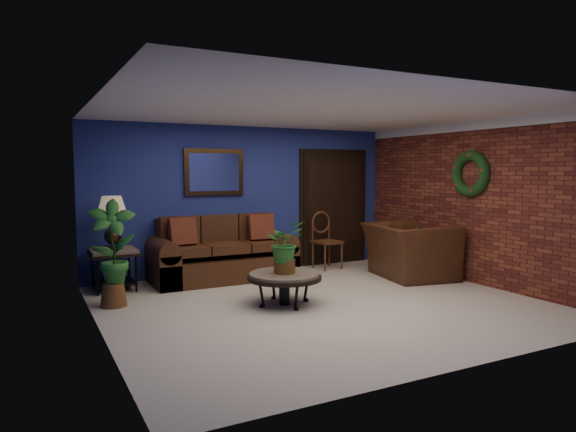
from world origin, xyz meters
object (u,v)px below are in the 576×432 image
sofa (222,258)px  side_chair (325,236)px  coffee_table (284,277)px  armchair (410,251)px  table_lamp (112,216)px  end_table (113,259)px

sofa → side_chair: 1.99m
sofa → coffee_table: 1.91m
sofa → armchair: 3.07m
sofa → coffee_table: (0.17, -1.90, 0.02)m
armchair → table_lamp: bearing=84.3°
sofa → side_chair: bearing=1.1°
table_lamp → end_table: bearing=0.0°
table_lamp → coffee_table: bearing=-45.4°
side_chair → armchair: bearing=-64.2°
sofa → table_lamp: size_ratio=3.06×
sofa → end_table: bearing=-178.8°
sofa → side_chair: sofa is taller
table_lamp → side_chair: bearing=1.2°
table_lamp → side_chair: table_lamp is taller
sofa → armchair: size_ratio=1.68×
end_table → side_chair: bearing=1.2°
sofa → armchair: (2.78, -1.31, 0.10)m
side_chair → armchair: side_chair is taller
sofa → end_table: 1.68m
side_chair → armchair: (0.80, -1.35, -0.14)m
end_table → armchair: armchair is taller
sofa → end_table: sofa is taller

